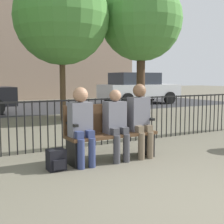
# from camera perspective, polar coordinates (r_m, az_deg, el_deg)

# --- Properties ---
(park_bench) EXTENTS (1.53, 0.45, 0.92)m
(park_bench) POSITION_cam_1_polar(r_m,az_deg,el_deg) (5.19, -0.42, -3.35)
(park_bench) COLOR #4C331E
(park_bench) RESTS_ON ground
(seated_person_0) EXTENTS (0.34, 0.39, 1.21)m
(seated_person_0) POSITION_cam_1_polar(r_m,az_deg,el_deg) (4.79, -5.61, -1.71)
(seated_person_0) COLOR navy
(seated_person_0) RESTS_ON ground
(seated_person_1) EXTENTS (0.34, 0.39, 1.16)m
(seated_person_1) POSITION_cam_1_polar(r_m,az_deg,el_deg) (5.08, 0.78, -1.72)
(seated_person_1) COLOR #3D3D42
(seated_person_1) RESTS_ON ground
(seated_person_2) EXTENTS (0.34, 0.39, 1.25)m
(seated_person_2) POSITION_cam_1_polar(r_m,az_deg,el_deg) (5.33, 5.16, -0.74)
(seated_person_2) COLOR brown
(seated_person_2) RESTS_ON ground
(backpack) EXTENTS (0.26, 0.26, 0.31)m
(backpack) POSITION_cam_1_polar(r_m,az_deg,el_deg) (4.71, -10.15, -8.61)
(backpack) COLOR black
(backpack) RESTS_ON ground
(fence_railing) EXTENTS (9.01, 0.03, 0.95)m
(fence_railing) POSITION_cam_1_polar(r_m,az_deg,el_deg) (6.10, -5.39, -1.25)
(fence_railing) COLOR black
(fence_railing) RESTS_ON ground
(tree_0) EXTENTS (2.99, 2.99, 4.75)m
(tree_0) POSITION_cam_1_polar(r_m,az_deg,el_deg) (10.29, -9.21, 16.76)
(tree_0) COLOR #4C3823
(tree_0) RESTS_ON ground
(tree_1) EXTENTS (2.82, 2.82, 4.75)m
(tree_1) POSITION_cam_1_polar(r_m,az_deg,el_deg) (11.22, 5.38, 16.31)
(tree_1) COLOR #422D1E
(tree_1) RESTS_ON ground
(street_surface) EXTENTS (24.00, 6.00, 0.01)m
(street_surface) POSITION_cam_1_polar(r_m,az_deg,el_deg) (14.30, -19.46, 0.47)
(street_surface) COLOR #2B2B2D
(street_surface) RESTS_ON ground
(parked_car_1) EXTENTS (4.20, 1.94, 1.62)m
(parked_car_1) POSITION_cam_1_polar(r_m,az_deg,el_deg) (16.34, 4.81, 4.43)
(parked_car_1) COLOR silver
(parked_car_1) RESTS_ON ground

